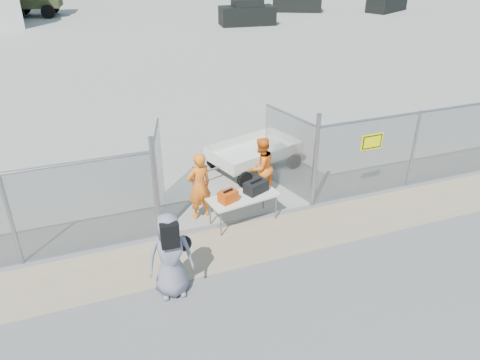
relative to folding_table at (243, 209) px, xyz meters
name	(u,v)px	position (x,y,z in m)	size (l,w,h in m)	color
ground	(273,267)	(-0.03, -1.86, -0.36)	(160.00, 160.00, 0.00)	#5A5A5A
tarmac_inside	(94,5)	(-0.03, 40.14, -0.36)	(160.00, 80.00, 0.01)	#98978A
dirt_strip	(255,241)	(-0.03, -0.86, -0.36)	(44.00, 1.60, 0.01)	tan
chain_link_fence	(240,180)	(-0.03, 0.14, 0.74)	(40.00, 0.20, 2.20)	gray
folding_table	(243,209)	(0.00, 0.00, 0.00)	(1.71, 0.71, 0.72)	silver
orange_bag	(228,196)	(-0.42, -0.10, 0.49)	(0.42, 0.28, 0.26)	#D6460B
black_duffel	(256,187)	(0.37, 0.10, 0.50)	(0.57, 0.34, 0.28)	black
security_worker_left	(199,186)	(-0.91, 0.59, 0.51)	(0.64, 0.42, 1.74)	orange
security_worker_right	(261,167)	(0.91, 1.09, 0.47)	(0.81, 0.63, 1.66)	orange
visitor	(170,255)	(-2.19, -1.88, 0.54)	(0.88, 0.57, 1.80)	slate
utility_trailer	(254,156)	(1.34, 2.64, 0.05)	(3.41, 1.76, 0.83)	silver
parked_vehicle_near	(247,12)	(9.79, 25.06, 0.55)	(4.05, 1.83, 1.83)	black
parked_vehicle_mid	(297,0)	(16.26, 29.75, 0.58)	(4.16, 1.88, 1.88)	black
parked_vehicle_far	(387,0)	(23.62, 27.01, 0.55)	(4.05, 1.83, 1.83)	black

